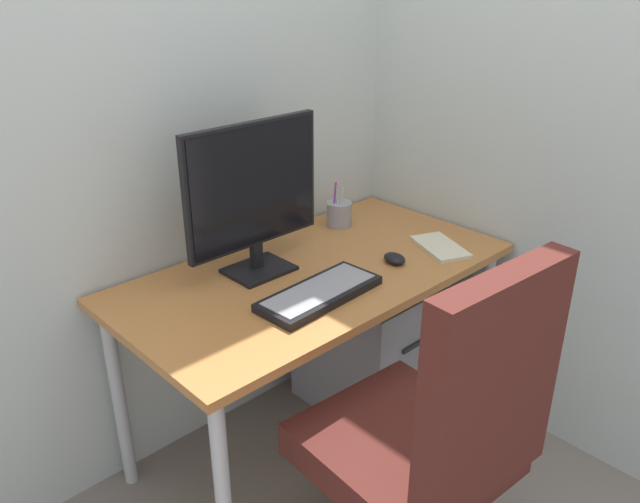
{
  "coord_description": "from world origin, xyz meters",
  "views": [
    {
      "loc": [
        -1.26,
        -1.36,
        1.62
      ],
      "look_at": [
        -0.04,
        -0.07,
        0.81
      ],
      "focal_mm": 35.34,
      "sensor_mm": 36.0,
      "label": 1
    }
  ],
  "objects": [
    {
      "name": "ground_plane",
      "position": [
        0.0,
        0.0,
        0.0
      ],
      "size": [
        8.0,
        8.0,
        0.0
      ],
      "primitive_type": "plane",
      "color": "slate"
    },
    {
      "name": "wall_back",
      "position": [
        0.0,
        0.37,
        1.4
      ],
      "size": [
        3.08,
        0.04,
        2.8
      ],
      "primitive_type": "cube",
      "color": "#B7C1BC",
      "rests_on": "ground_plane"
    },
    {
      "name": "wall_side_right",
      "position": [
        0.69,
        -0.26,
        1.4
      ],
      "size": [
        0.04,
        2.45,
        2.8
      ],
      "primitive_type": "cube",
      "color": "#B7C1BC",
      "rests_on": "ground_plane"
    },
    {
      "name": "desk",
      "position": [
        0.0,
        0.0,
        0.64
      ],
      "size": [
        1.31,
        0.69,
        0.71
      ],
      "color": "#B27038",
      "rests_on": "ground_plane"
    },
    {
      "name": "office_chair",
      "position": [
        -0.2,
        -0.65,
        0.55
      ],
      "size": [
        0.54,
        0.57,
        1.06
      ],
      "color": "black",
      "rests_on": "ground_plane"
    },
    {
      "name": "filing_cabinet",
      "position": [
        0.35,
        0.04,
        0.27
      ],
      "size": [
        0.46,
        0.48,
        0.54
      ],
      "color": "gray",
      "rests_on": "ground_plane"
    },
    {
      "name": "monitor",
      "position": [
        -0.14,
        0.12,
        0.98
      ],
      "size": [
        0.49,
        0.16,
        0.49
      ],
      "color": "black",
      "rests_on": "desk"
    },
    {
      "name": "keyboard",
      "position": [
        -0.12,
        -0.15,
        0.72
      ],
      "size": [
        0.41,
        0.18,
        0.03
      ],
      "color": "black",
      "rests_on": "desk"
    },
    {
      "name": "mouse",
      "position": [
        0.23,
        -0.15,
        0.73
      ],
      "size": [
        0.08,
        0.1,
        0.03
      ],
      "primitive_type": "ellipsoid",
      "rotation": [
        0.0,
        0.0,
        -0.25
      ],
      "color": "black",
      "rests_on": "desk"
    },
    {
      "name": "pen_holder",
      "position": [
        0.32,
        0.21,
        0.76
      ],
      "size": [
        0.1,
        0.1,
        0.18
      ],
      "color": "gray",
      "rests_on": "desk"
    },
    {
      "name": "notebook",
      "position": [
        0.43,
        -0.19,
        0.72
      ],
      "size": [
        0.2,
        0.25,
        0.01
      ],
      "primitive_type": "cube",
      "rotation": [
        0.0,
        0.0,
        -0.4
      ],
      "color": "beige",
      "rests_on": "desk"
    }
  ]
}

